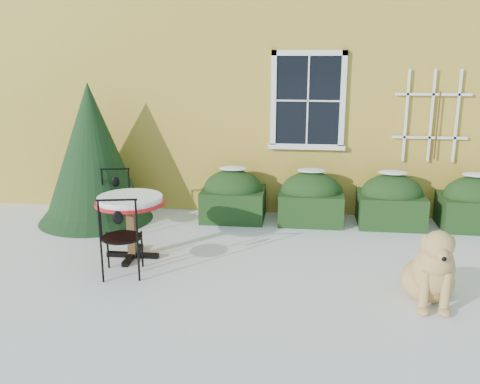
# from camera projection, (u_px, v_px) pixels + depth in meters

# --- Properties ---
(ground) EXTENTS (80.00, 80.00, 0.00)m
(ground) POSITION_uv_depth(u_px,v_px,m) (230.00, 283.00, 6.63)
(ground) COLOR white
(ground) RESTS_ON ground
(house) EXTENTS (12.40, 8.40, 6.40)m
(house) POSITION_uv_depth(u_px,v_px,m) (270.00, 31.00, 12.51)
(house) COLOR gold
(house) RESTS_ON ground
(hedge_row) EXTENTS (4.95, 0.80, 0.91)m
(hedge_row) POSITION_uv_depth(u_px,v_px,m) (351.00, 200.00, 8.78)
(hedge_row) COLOR black
(hedge_row) RESTS_ON ground
(evergreen_shrub) EXTENTS (1.90, 1.90, 2.30)m
(evergreen_shrub) POSITION_uv_depth(u_px,v_px,m) (93.00, 166.00, 8.85)
(evergreen_shrub) COLOR black
(evergreen_shrub) RESTS_ON ground
(bistro_table) EXTENTS (0.95, 0.95, 0.88)m
(bistro_table) POSITION_uv_depth(u_px,v_px,m) (130.00, 207.00, 7.26)
(bistro_table) COLOR black
(bistro_table) RESTS_ON ground
(patio_chair_near) EXTENTS (0.56, 0.55, 1.07)m
(patio_chair_near) POSITION_uv_depth(u_px,v_px,m) (121.00, 236.00, 6.70)
(patio_chair_near) COLOR black
(patio_chair_near) RESTS_ON ground
(patio_chair_far) EXTENTS (0.53, 0.53, 1.00)m
(patio_chair_far) POSITION_uv_depth(u_px,v_px,m) (115.00, 202.00, 8.34)
(patio_chair_far) COLOR black
(patio_chair_far) RESTS_ON ground
(dog) EXTENTS (0.65, 1.08, 0.97)m
(dog) POSITION_uv_depth(u_px,v_px,m) (432.00, 272.00, 5.99)
(dog) COLOR tan
(dog) RESTS_ON ground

